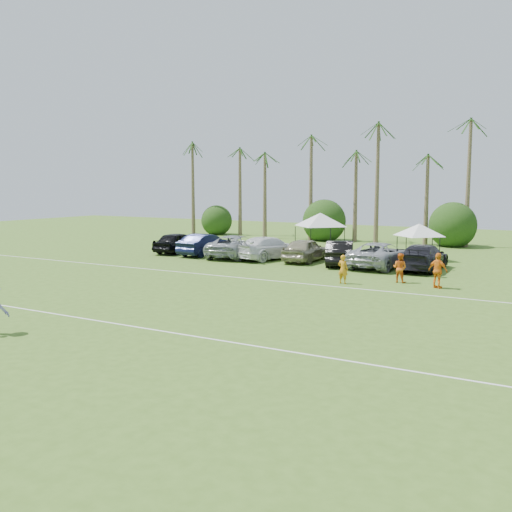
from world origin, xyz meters
The scene contains 26 objects.
ground centered at (0.00, 0.00, 0.00)m, with size 120.00×120.00×0.00m, color #41661E.
field_lines centered at (0.00, 8.00, 0.01)m, with size 80.00×12.10×0.01m.
palm_tree_0 centered at (-22.00, 38.00, 7.48)m, with size 2.40×2.40×8.90m.
palm_tree_1 centered at (-17.00, 38.00, 8.35)m, with size 2.40×2.40×9.90m.
palm_tree_2 centered at (-12.00, 38.00, 9.21)m, with size 2.40×2.40×10.90m.
palm_tree_3 centered at (-8.00, 38.00, 10.06)m, with size 2.40×2.40×11.90m.
palm_tree_4 centered at (-4.00, 38.00, 7.48)m, with size 2.40×2.40×8.90m.
palm_tree_5 centered at (0.00, 38.00, 8.35)m, with size 2.40×2.40×9.90m.
palm_tree_6 centered at (4.00, 38.00, 9.21)m, with size 2.40×2.40×10.90m.
palm_tree_7 centered at (8.00, 38.00, 10.06)m, with size 2.40×2.40×11.90m.
bush_tree_0 centered at (-19.00, 39.00, 1.80)m, with size 4.00×4.00×4.00m.
bush_tree_1 centered at (-6.00, 39.00, 1.80)m, with size 4.00×4.00×4.00m.
bush_tree_2 centered at (6.00, 39.00, 1.80)m, with size 4.00×4.00×4.00m.
sideline_player_a centered at (4.54, 15.12, 0.81)m, with size 0.59×0.39×1.61m, color orange.
sideline_player_b centered at (7.18, 17.04, 0.83)m, with size 0.81×0.63×1.66m, color orange.
sideline_player_c centered at (9.43, 16.25, 0.94)m, with size 1.11×0.46×1.89m, color orange.
canopy_tent_left centered at (-2.36, 27.97, 3.21)m, with size 4.62×4.62×3.74m.
canopy_tent_right centered at (5.74, 27.07, 2.66)m, with size 3.83×3.83×3.10m.
parked_car_0 centered at (-12.24, 22.13, 0.84)m, with size 1.98×4.91×1.67m, color black.
parked_car_1 centered at (-9.46, 21.96, 0.84)m, with size 1.77×5.08×1.67m, color black.
parked_car_2 centered at (-6.69, 22.00, 0.84)m, with size 2.78×6.02×1.67m, color #94999E.
parked_car_3 centered at (-3.91, 22.17, 0.84)m, with size 2.34×5.77×1.67m, color white.
parked_car_4 centered at (-1.14, 22.46, 0.84)m, with size 1.98×4.91×1.67m, color gray.
parked_car_5 centered at (1.64, 22.06, 0.84)m, with size 1.77×5.08×1.67m, color black.
parked_car_6 centered at (4.41, 22.18, 0.84)m, with size 2.78×6.02×1.67m, color #A1A3A9.
parked_car_7 centered at (7.18, 22.41, 0.84)m, with size 2.34×5.77×1.67m, color black.
Camera 1 is at (15.80, -14.34, 5.46)m, focal length 40.00 mm.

